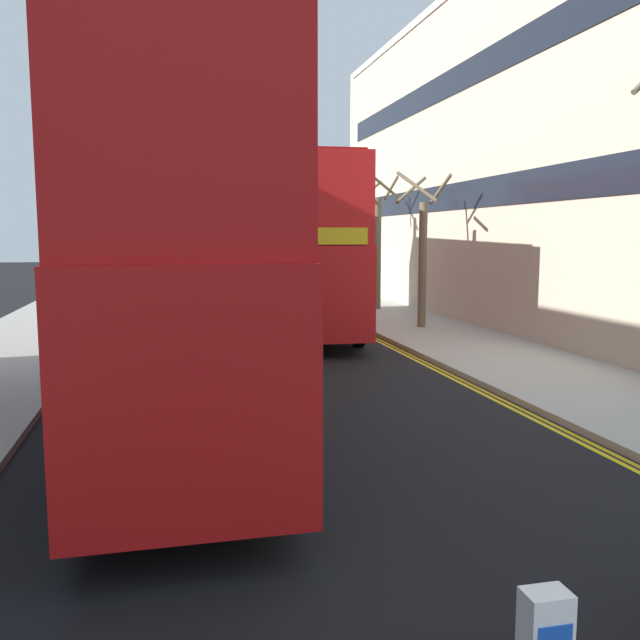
{
  "coord_description": "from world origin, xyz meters",
  "views": [
    {
      "loc": [
        -2.13,
        -0.62,
        3.3
      ],
      "look_at": [
        0.5,
        11.0,
        1.8
      ],
      "focal_mm": 37.67,
      "sensor_mm": 36.0,
      "label": 1
    }
  ],
  "objects": [
    {
      "name": "kerb_line_inner",
      "position": [
        4.24,
        14.0,
        0.0
      ],
      "size": [
        0.1,
        56.0,
        0.01
      ],
      "primitive_type": "cube",
      "color": "yellow",
      "rests_on": "ground"
    },
    {
      "name": "street_tree_distant",
      "position": [
        6.02,
        36.56,
        3.26
      ],
      "size": [
        1.65,
        1.93,
        6.79
      ],
      "color": "#6B6047",
      "rests_on": "sidewalk_right"
    },
    {
      "name": "street_tree_mid",
      "position": [
        6.68,
        27.22,
        2.85
      ],
      "size": [
        1.83,
        1.83,
        5.87
      ],
      "color": "#6B6047",
      "rests_on": "sidewalk_right"
    },
    {
      "name": "double_decker_bus_away",
      "position": [
        -2.04,
        10.82,
        3.03
      ],
      "size": [
        2.88,
        10.83,
        5.64
      ],
      "color": "red",
      "rests_on": "ground"
    },
    {
      "name": "kerb_line_outer",
      "position": [
        4.4,
        14.0,
        0.0
      ],
      "size": [
        0.1,
        56.0,
        0.01
      ],
      "primitive_type": "cube",
      "color": "yellow",
      "rests_on": "ground"
    },
    {
      "name": "street_tree_far",
      "position": [
        6.46,
        21.28,
        2.72
      ],
      "size": [
        1.85,
        1.96,
        5.32
      ],
      "color": "#6B6047",
      "rests_on": "sidewalk_right"
    },
    {
      "name": "double_decker_bus_oncoming",
      "position": [
        2.24,
        21.83,
        3.03
      ],
      "size": [
        3.13,
        10.9,
        5.64
      ],
      "color": "red",
      "rests_on": "ground"
    },
    {
      "name": "townhouse_terrace_right",
      "position": [
        13.5,
        24.29,
        6.28
      ],
      "size": [
        10.08,
        28.0,
        12.56
      ],
      "color": "beige",
      "rests_on": "ground"
    },
    {
      "name": "sidewalk_right",
      "position": [
        6.5,
        16.0,
        0.07
      ],
      "size": [
        4.0,
        80.0,
        0.14
      ],
      "primitive_type": "cube",
      "color": "#ADA89E",
      "rests_on": "ground"
    }
  ]
}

